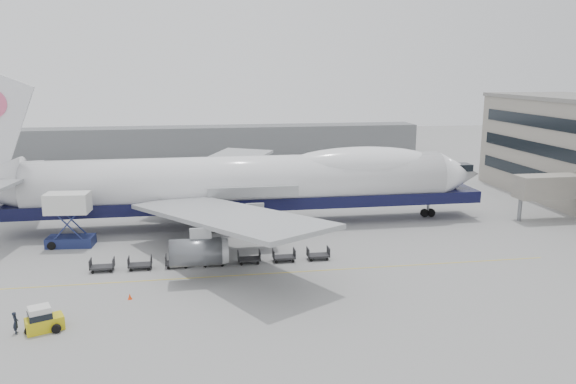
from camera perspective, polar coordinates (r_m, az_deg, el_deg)
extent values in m
plane|color=gray|center=(60.89, -3.60, -6.36)|extent=(260.00, 260.00, 0.00)
cube|color=gold|center=(55.27, -2.96, -8.33)|extent=(60.00, 0.15, 0.01)
cube|color=gray|center=(81.15, 25.05, 0.51)|extent=(9.00, 3.00, 3.00)
cylinder|color=slate|center=(79.60, 22.48, -1.69)|extent=(0.50, 0.50, 3.00)
cube|color=slate|center=(128.48, -11.29, 4.95)|extent=(110.00, 8.00, 7.00)
cylinder|color=white|center=(70.99, -4.65, 1.09)|extent=(52.00, 6.40, 6.40)
cube|color=black|center=(71.62, -3.82, -0.89)|extent=(60.00, 5.76, 1.50)
cone|color=white|center=(78.79, 16.87, 1.72)|extent=(6.00, 6.40, 6.40)
ellipsoid|color=white|center=(73.57, 7.54, 2.82)|extent=(20.67, 5.78, 4.56)
cube|color=#9EA0A3|center=(57.04, -6.43, -2.36)|extent=(20.35, 26.74, 2.26)
cube|color=#9EA0A3|center=(84.96, -7.47, 2.48)|extent=(20.35, 26.74, 2.26)
cylinder|color=#595B60|center=(89.95, -9.45, 1.54)|extent=(4.80, 2.60, 2.60)
cylinder|color=#595B60|center=(81.32, -5.21, 0.51)|extent=(4.80, 2.60, 2.60)
cylinder|color=#595B60|center=(61.94, -3.82, -3.23)|extent=(4.80, 2.60, 2.60)
cylinder|color=#595B60|center=(53.07, -9.35, -6.05)|extent=(4.80, 2.60, 2.60)
cylinder|color=slate|center=(78.03, 14.03, -1.56)|extent=(0.36, 0.36, 2.50)
cylinder|color=black|center=(78.20, 14.01, -2.06)|extent=(1.10, 0.45, 1.10)
cylinder|color=slate|center=(68.92, -6.86, -3.10)|extent=(0.36, 0.36, 2.50)
cylinder|color=black|center=(69.11, -6.85, -3.66)|extent=(1.10, 0.45, 1.10)
cylinder|color=slate|center=(74.72, -7.08, -1.89)|extent=(0.36, 0.36, 2.50)
cylinder|color=black|center=(74.89, -7.06, -2.41)|extent=(1.10, 0.45, 1.10)
cube|color=navy|center=(68.03, -21.19, -4.68)|extent=(5.28, 2.87, 1.12)
cube|color=silver|center=(66.93, -21.49, -1.04)|extent=(4.89, 3.04, 2.24)
cube|color=navy|center=(66.39, -21.53, -3.11)|extent=(3.63, 0.43, 4.01)
cube|color=navy|center=(68.50, -21.15, -2.62)|extent=(3.63, 0.43, 4.01)
cube|color=slate|center=(68.48, -21.21, -0.73)|extent=(2.54, 1.43, 0.15)
cylinder|color=black|center=(67.52, -22.88, -5.04)|extent=(0.92, 0.36, 0.92)
cylinder|color=black|center=(69.42, -22.50, -4.55)|extent=(0.92, 0.36, 0.92)
cylinder|color=black|center=(66.74, -19.81, -4.99)|extent=(0.92, 0.36, 0.92)
cylinder|color=black|center=(68.66, -19.52, -4.49)|extent=(0.92, 0.36, 0.92)
cube|color=gold|center=(47.69, -23.48, -12.18)|extent=(3.04, 2.36, 1.06)
cube|color=silver|center=(47.29, -23.93, -11.16)|extent=(1.94, 1.83, 0.96)
cube|color=black|center=(47.36, -23.91, -11.38)|extent=(2.06, 1.96, 0.48)
cylinder|color=black|center=(47.47, -24.79, -12.67)|extent=(0.67, 0.29, 0.67)
cylinder|color=black|center=(48.57, -24.41, -12.06)|extent=(0.67, 0.29, 0.67)
cylinder|color=black|center=(46.99, -22.48, -12.72)|extent=(0.67, 0.29, 0.67)
cylinder|color=black|center=(48.10, -22.15, -12.10)|extent=(0.67, 0.29, 0.67)
imported|color=black|center=(47.92, -25.94, -11.85)|extent=(0.54, 0.71, 1.73)
cone|color=#FF420D|center=(51.32, -15.77, -10.16)|extent=(0.34, 0.34, 0.53)
cube|color=#FF420D|center=(51.41, -15.76, -10.42)|extent=(0.36, 0.36, 0.03)
cube|color=#2D2D30|center=(58.73, -18.34, -7.24)|extent=(2.30, 1.35, 0.18)
cube|color=#2D2D30|center=(58.79, -19.44, -6.88)|extent=(0.08, 1.35, 0.90)
cube|color=#2D2D30|center=(58.43, -17.30, -6.85)|extent=(0.08, 1.35, 0.90)
cylinder|color=black|center=(58.46, -19.24, -7.70)|extent=(0.30, 0.12, 0.30)
cylinder|color=black|center=(59.48, -19.06, -7.35)|extent=(0.30, 0.12, 0.30)
cylinder|color=black|center=(58.18, -17.57, -7.68)|extent=(0.30, 0.12, 0.30)
cylinder|color=black|center=(59.21, -17.43, -7.32)|extent=(0.30, 0.12, 0.30)
cube|color=#2D2D30|center=(58.25, -14.79, -7.17)|extent=(2.30, 1.35, 0.18)
cube|color=#2D2D30|center=(58.24, -15.90, -6.82)|extent=(0.08, 1.35, 0.90)
cube|color=#2D2D30|center=(58.02, -13.72, -6.77)|extent=(0.08, 1.35, 0.90)
cylinder|color=black|center=(57.93, -15.67, -7.65)|extent=(0.30, 0.12, 0.30)
cylinder|color=black|center=(58.96, -15.55, -7.29)|extent=(0.30, 0.12, 0.30)
cylinder|color=black|center=(57.75, -13.98, -7.61)|extent=(0.30, 0.12, 0.30)
cylinder|color=black|center=(58.79, -13.90, -7.25)|extent=(0.30, 0.12, 0.30)
cube|color=#2D2D30|center=(58.00, -11.19, -7.08)|extent=(2.30, 1.35, 0.18)
cube|color=#2D2D30|center=(57.92, -12.30, -6.74)|extent=(0.08, 1.35, 0.90)
cube|color=#2D2D30|center=(57.83, -10.11, -6.67)|extent=(0.08, 1.35, 0.90)
cylinder|color=black|center=(57.62, -12.05, -7.56)|extent=(0.30, 0.12, 0.30)
cylinder|color=black|center=(58.65, -12.00, -7.20)|extent=(0.30, 0.12, 0.30)
cylinder|color=black|center=(57.55, -10.34, -7.51)|extent=(0.30, 0.12, 0.30)
cylinder|color=black|center=(58.59, -10.33, -7.15)|extent=(0.30, 0.12, 0.30)
cube|color=#2D2D30|center=(57.97, -7.58, -6.96)|extent=(2.30, 1.35, 0.18)
cube|color=#2D2D30|center=(57.82, -8.68, -6.62)|extent=(0.08, 1.35, 0.90)
cube|color=#2D2D30|center=(57.87, -6.49, -6.54)|extent=(0.08, 1.35, 0.90)
cylinder|color=black|center=(57.53, -8.40, -7.45)|extent=(0.30, 0.12, 0.30)
cylinder|color=black|center=(58.57, -8.42, -7.09)|extent=(0.30, 0.12, 0.30)
cylinder|color=black|center=(57.57, -6.70, -7.38)|extent=(0.30, 0.12, 0.30)
cylinder|color=black|center=(58.61, -6.75, -7.02)|extent=(0.30, 0.12, 0.30)
cube|color=#2D2D30|center=(58.16, -3.98, -6.81)|extent=(2.30, 1.35, 0.18)
cube|color=#2D2D30|center=(57.95, -5.07, -6.48)|extent=(0.08, 1.35, 0.90)
cube|color=#2D2D30|center=(58.14, -2.90, -6.38)|extent=(0.08, 1.35, 0.90)
cylinder|color=black|center=(57.68, -4.77, -7.30)|extent=(0.30, 0.12, 0.30)
cylinder|color=black|center=(58.71, -4.85, -6.95)|extent=(0.30, 0.12, 0.30)
cylinder|color=black|center=(57.83, -3.07, -7.23)|extent=(0.30, 0.12, 0.30)
cylinder|color=black|center=(58.86, -3.19, -6.87)|extent=(0.30, 0.12, 0.30)
cube|color=#2D2D30|center=(58.59, -0.41, -6.63)|extent=(2.30, 1.35, 0.18)
cube|color=#2D2D30|center=(58.31, -1.49, -6.32)|extent=(0.08, 1.35, 0.90)
cube|color=#2D2D30|center=(58.63, 0.65, -6.21)|extent=(0.08, 1.35, 0.90)
cylinder|color=black|center=(58.05, -1.16, -7.13)|extent=(0.30, 0.12, 0.30)
cylinder|color=black|center=(59.08, -1.32, -6.78)|extent=(0.30, 0.12, 0.30)
cylinder|color=black|center=(58.30, 0.50, -7.04)|extent=(0.30, 0.12, 0.30)
cylinder|color=black|center=(59.33, 0.32, -6.69)|extent=(0.30, 0.12, 0.30)
cube|color=#2D2D30|center=(59.23, 3.08, -6.44)|extent=(2.30, 1.35, 0.18)
cube|color=#2D2D30|center=(58.88, 2.03, -6.13)|extent=(0.08, 1.35, 0.90)
cube|color=#2D2D30|center=(59.34, 4.13, -6.01)|extent=(0.08, 1.35, 0.90)
cylinder|color=black|center=(58.65, 2.38, -6.93)|extent=(0.30, 0.12, 0.30)
cylinder|color=black|center=(59.67, 2.16, -6.59)|extent=(0.30, 0.12, 0.30)
cylinder|color=black|center=(59.00, 4.00, -6.83)|extent=(0.30, 0.12, 0.30)
cylinder|color=black|center=(60.01, 3.76, -6.49)|extent=(0.30, 0.12, 0.30)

